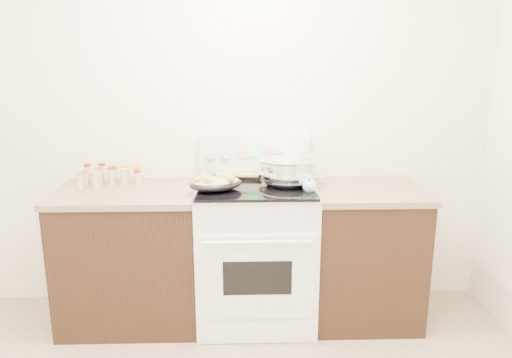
{
  "coord_description": "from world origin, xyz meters",
  "views": [
    {
      "loc": [
        0.26,
        -1.69,
        1.79
      ],
      "look_at": [
        0.35,
        1.37,
        1.0
      ],
      "focal_mm": 35.0,
      "sensor_mm": 36.0,
      "label": 1
    }
  ],
  "objects": [
    {
      "name": "kitchen_range",
      "position": [
        0.35,
        1.42,
        0.49
      ],
      "size": [
        0.78,
        0.73,
        1.22
      ],
      "color": "white",
      "rests_on": "ground"
    },
    {
      "name": "room_shell",
      "position": [
        0.0,
        0.0,
        1.7
      ],
      "size": [
        4.1,
        3.6,
        2.75
      ],
      "color": "white",
      "rests_on": "ground"
    },
    {
      "name": "blue_ladle",
      "position": [
        0.69,
        1.28,
        0.98
      ],
      "size": [
        0.19,
        0.26,
        0.11
      ],
      "color": "#97D7E1",
      "rests_on": "kitchen_range"
    },
    {
      "name": "counter_right",
      "position": [
        1.08,
        1.43,
        0.46
      ],
      "size": [
        0.73,
        0.67,
        0.92
      ],
      "color": "black",
      "rests_on": "ground"
    },
    {
      "name": "roasting_pan",
      "position": [
        0.1,
        1.31,
        0.99
      ],
      "size": [
        0.4,
        0.35,
        0.11
      ],
      "color": "black",
      "rests_on": "kitchen_range"
    },
    {
      "name": "wooden_spoon",
      "position": [
        0.42,
        1.44,
        0.95
      ],
      "size": [
        0.1,
        0.28,
        0.04
      ],
      "color": "#A2864A",
      "rests_on": "kitchen_range"
    },
    {
      "name": "spice_jars",
      "position": [
        -0.64,
        1.56,
        0.98
      ],
      "size": [
        0.4,
        0.24,
        0.13
      ],
      "color": "#BFB28C",
      "rests_on": "counter_left"
    },
    {
      "name": "counter_left",
      "position": [
        -0.48,
        1.43,
        0.46
      ],
      "size": [
        0.93,
        0.67,
        0.92
      ],
      "color": "black",
      "rests_on": "ground"
    },
    {
      "name": "baking_sheet",
      "position": [
        0.29,
        1.7,
        0.96
      ],
      "size": [
        0.47,
        0.36,
        0.06
      ],
      "color": "black",
      "rests_on": "kitchen_range"
    },
    {
      "name": "mixing_bowl",
      "position": [
        0.55,
        1.45,
        1.03
      ],
      "size": [
        0.51,
        0.51,
        0.23
      ],
      "color": "silver",
      "rests_on": "kitchen_range"
    }
  ]
}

